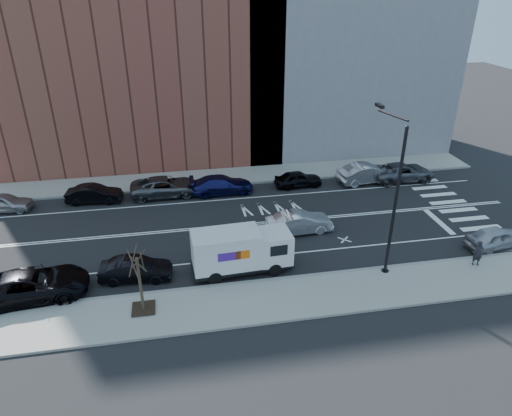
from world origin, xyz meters
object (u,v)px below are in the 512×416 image
object	(u,v)px
driving_sedan	(299,223)
pedestrian	(478,253)
far_parked_b	(94,194)
near_parked_front	(497,238)
fedex_van	(241,250)
far_parked_a	(4,203)

from	to	relation	value
driving_sedan	pedestrian	xyz separation A→B (m)	(9.44, -6.04, 0.20)
far_parked_b	near_parked_front	bearing A→B (deg)	-108.67
fedex_van	pedestrian	world-z (taller)	fedex_van
fedex_van	driving_sedan	world-z (taller)	fedex_van
fedex_van	far_parked_b	xyz separation A→B (m)	(-9.81, 11.31, -0.73)
near_parked_front	far_parked_b	bearing A→B (deg)	59.37
driving_sedan	pedestrian	distance (m)	11.21
far_parked_a	far_parked_b	distance (m)	6.48
fedex_van	pedestrian	bearing A→B (deg)	-11.90
far_parked_b	driving_sedan	xyz separation A→B (m)	(14.45, -7.45, 0.05)
far_parked_a	far_parked_b	xyz separation A→B (m)	(6.48, 0.32, 0.01)
fedex_van	far_parked_a	world-z (taller)	fedex_van
near_parked_front	driving_sedan	bearing A→B (deg)	63.85
far_parked_b	near_parked_front	xyz separation A→B (m)	(26.51, -11.66, 0.02)
far_parked_a	near_parked_front	size ratio (longest dim) A/B	0.97
far_parked_b	near_parked_front	size ratio (longest dim) A/B	1.01
far_parked_a	fedex_van	bearing A→B (deg)	-119.20
near_parked_front	pedestrian	world-z (taller)	pedestrian
far_parked_a	pedestrian	world-z (taller)	pedestrian
far_parked_b	near_parked_front	distance (m)	28.96
fedex_van	far_parked_b	distance (m)	14.99
driving_sedan	far_parked_a	bearing A→B (deg)	67.43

